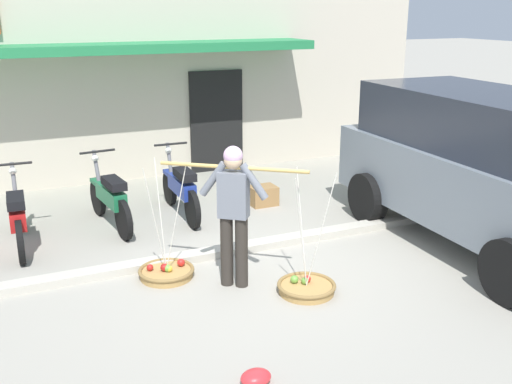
{
  "coord_description": "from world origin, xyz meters",
  "views": [
    {
      "loc": [
        -2.97,
        -6.21,
        3.17
      ],
      "look_at": [
        0.15,
        0.6,
        0.85
      ],
      "focal_mm": 41.93,
      "sensor_mm": 36.0,
      "label": 1
    }
  ],
  "objects_px": {
    "motorcycle_second_in_row": "(110,198)",
    "motorcycle_third_in_row": "(181,189)",
    "fruit_vendor": "(234,207)",
    "wooden_crate": "(263,196)",
    "fruit_basket_right_side": "(306,287)",
    "motorcycle_nearest_shop": "(18,216)",
    "plastic_litter_bag": "(256,378)",
    "parked_truck": "(488,166)",
    "fruit_basket_left_side": "(167,272)"
  },
  "relations": [
    {
      "from": "fruit_basket_left_side",
      "to": "plastic_litter_bag",
      "type": "distance_m",
      "value": 2.45
    },
    {
      "from": "motorcycle_second_in_row",
      "to": "plastic_litter_bag",
      "type": "height_order",
      "value": "motorcycle_second_in_row"
    },
    {
      "from": "motorcycle_nearest_shop",
      "to": "plastic_litter_bag",
      "type": "distance_m",
      "value": 4.54
    },
    {
      "from": "motorcycle_second_in_row",
      "to": "parked_truck",
      "type": "xyz_separation_m",
      "value": [
        4.54,
        -2.83,
        0.68
      ]
    },
    {
      "from": "fruit_vendor",
      "to": "motorcycle_nearest_shop",
      "type": "relative_size",
      "value": 0.93
    },
    {
      "from": "fruit_basket_right_side",
      "to": "parked_truck",
      "type": "relative_size",
      "value": 0.3
    },
    {
      "from": "motorcycle_nearest_shop",
      "to": "motorcycle_second_in_row",
      "type": "xyz_separation_m",
      "value": [
        1.31,
        0.28,
        0.0
      ]
    },
    {
      "from": "fruit_basket_right_side",
      "to": "motorcycle_third_in_row",
      "type": "distance_m",
      "value": 3.22
    },
    {
      "from": "motorcycle_nearest_shop",
      "to": "wooden_crate",
      "type": "relative_size",
      "value": 4.14
    },
    {
      "from": "fruit_vendor",
      "to": "wooden_crate",
      "type": "bearing_deg",
      "value": 58.39
    },
    {
      "from": "fruit_basket_right_side",
      "to": "motorcycle_nearest_shop",
      "type": "relative_size",
      "value": 0.8
    },
    {
      "from": "motorcycle_second_in_row",
      "to": "fruit_basket_right_side",
      "type": "bearing_deg",
      "value": -62.83
    },
    {
      "from": "fruit_basket_right_side",
      "to": "fruit_vendor",
      "type": "bearing_deg",
      "value": 141.7
    },
    {
      "from": "motorcycle_second_in_row",
      "to": "motorcycle_third_in_row",
      "type": "distance_m",
      "value": 1.11
    },
    {
      "from": "parked_truck",
      "to": "plastic_litter_bag",
      "type": "relative_size",
      "value": 17.43
    },
    {
      "from": "plastic_litter_bag",
      "to": "wooden_crate",
      "type": "height_order",
      "value": "wooden_crate"
    },
    {
      "from": "fruit_basket_left_side",
      "to": "parked_truck",
      "type": "distance_m",
      "value": 4.49
    },
    {
      "from": "motorcycle_third_in_row",
      "to": "wooden_crate",
      "type": "distance_m",
      "value": 1.45
    },
    {
      "from": "motorcycle_second_in_row",
      "to": "motorcycle_third_in_row",
      "type": "bearing_deg",
      "value": 1.64
    },
    {
      "from": "motorcycle_nearest_shop",
      "to": "motorcycle_third_in_row",
      "type": "bearing_deg",
      "value": 7.31
    },
    {
      "from": "fruit_basket_left_side",
      "to": "motorcycle_third_in_row",
      "type": "relative_size",
      "value": 0.8
    },
    {
      "from": "fruit_basket_left_side",
      "to": "fruit_basket_right_side",
      "type": "relative_size",
      "value": 1.0
    },
    {
      "from": "fruit_basket_left_side",
      "to": "motorcycle_second_in_row",
      "type": "bearing_deg",
      "value": 96.84
    },
    {
      "from": "fruit_basket_left_side",
      "to": "motorcycle_third_in_row",
      "type": "distance_m",
      "value": 2.28
    },
    {
      "from": "fruit_basket_left_side",
      "to": "wooden_crate",
      "type": "relative_size",
      "value": 3.3
    },
    {
      "from": "parked_truck",
      "to": "plastic_litter_bag",
      "type": "distance_m",
      "value": 4.65
    },
    {
      "from": "motorcycle_nearest_shop",
      "to": "fruit_basket_right_side",
      "type": "bearing_deg",
      "value": -44.38
    },
    {
      "from": "fruit_vendor",
      "to": "parked_truck",
      "type": "xyz_separation_m",
      "value": [
        3.62,
        -0.24,
        0.15
      ]
    },
    {
      "from": "fruit_vendor",
      "to": "motorcycle_third_in_row",
      "type": "height_order",
      "value": "fruit_vendor"
    },
    {
      "from": "fruit_basket_left_side",
      "to": "wooden_crate",
      "type": "xyz_separation_m",
      "value": [
        2.28,
        2.06,
        0.09
      ]
    },
    {
      "from": "fruit_basket_right_side",
      "to": "wooden_crate",
      "type": "height_order",
      "value": "fruit_basket_right_side"
    },
    {
      "from": "fruit_basket_right_side",
      "to": "motorcycle_second_in_row",
      "type": "height_order",
      "value": "fruit_basket_right_side"
    },
    {
      "from": "parked_truck",
      "to": "motorcycle_nearest_shop",
      "type": "bearing_deg",
      "value": 156.44
    },
    {
      "from": "fruit_basket_right_side",
      "to": "plastic_litter_bag",
      "type": "relative_size",
      "value": 5.18
    },
    {
      "from": "fruit_basket_right_side",
      "to": "motorcycle_third_in_row",
      "type": "relative_size",
      "value": 0.8
    },
    {
      "from": "motorcycle_third_in_row",
      "to": "parked_truck",
      "type": "bearing_deg",
      "value": -39.78
    },
    {
      "from": "fruit_vendor",
      "to": "motorcycle_second_in_row",
      "type": "relative_size",
      "value": 0.93
    },
    {
      "from": "fruit_basket_left_side",
      "to": "motorcycle_third_in_row",
      "type": "bearing_deg",
      "value": 67.49
    },
    {
      "from": "fruit_basket_left_side",
      "to": "parked_truck",
      "type": "relative_size",
      "value": 0.3
    },
    {
      "from": "fruit_vendor",
      "to": "motorcycle_second_in_row",
      "type": "bearing_deg",
      "value": 109.66
    },
    {
      "from": "parked_truck",
      "to": "motorcycle_second_in_row",
      "type": "bearing_deg",
      "value": 148.1
    },
    {
      "from": "motorcycle_second_in_row",
      "to": "plastic_litter_bag",
      "type": "xyz_separation_m",
      "value": [
        0.33,
        -4.49,
        -0.38
      ]
    },
    {
      "from": "motorcycle_second_in_row",
      "to": "plastic_litter_bag",
      "type": "distance_m",
      "value": 4.52
    },
    {
      "from": "fruit_basket_left_side",
      "to": "parked_truck",
      "type": "height_order",
      "value": "parked_truck"
    },
    {
      "from": "fruit_basket_left_side",
      "to": "motorcycle_third_in_row",
      "type": "xyz_separation_m",
      "value": [
        0.86,
        2.08,
        0.38
      ]
    },
    {
      "from": "fruit_basket_right_side",
      "to": "motorcycle_nearest_shop",
      "type": "bearing_deg",
      "value": 135.62
    },
    {
      "from": "motorcycle_second_in_row",
      "to": "parked_truck",
      "type": "distance_m",
      "value": 5.39
    },
    {
      "from": "plastic_litter_bag",
      "to": "parked_truck",
      "type": "bearing_deg",
      "value": 21.6
    },
    {
      "from": "fruit_vendor",
      "to": "motorcycle_third_in_row",
      "type": "xyz_separation_m",
      "value": [
        0.18,
        2.62,
        -0.53
      ]
    },
    {
      "from": "motorcycle_third_in_row",
      "to": "wooden_crate",
      "type": "height_order",
      "value": "motorcycle_third_in_row"
    }
  ]
}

